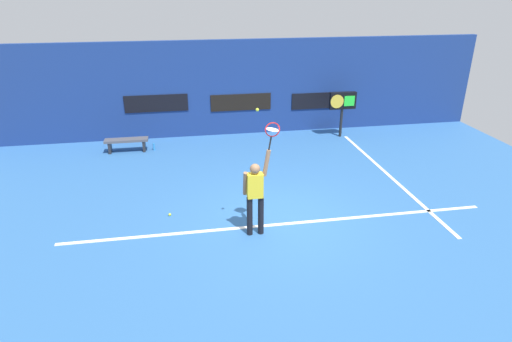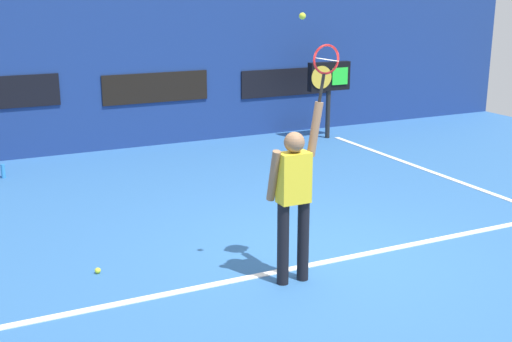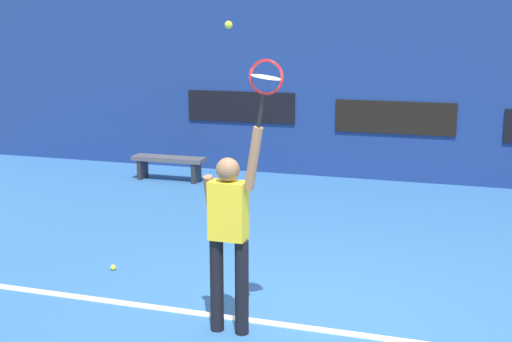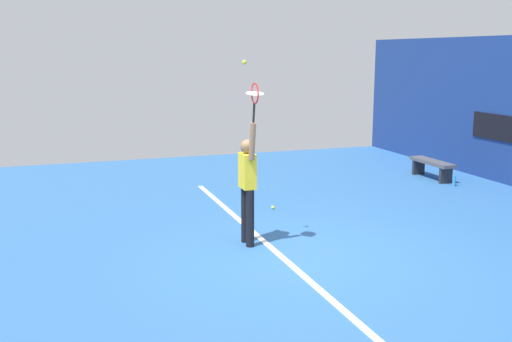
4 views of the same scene
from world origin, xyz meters
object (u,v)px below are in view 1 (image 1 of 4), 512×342
at_px(tennis_player, 255,193).
at_px(court_bench, 127,142).
at_px(tennis_ball, 257,110).
at_px(spare_ball, 170,215).
at_px(tennis_racket, 272,131).
at_px(scoreboard_clock, 343,103).
at_px(water_bottle, 154,147).

height_order(tennis_player, court_bench, tennis_player).
bearing_deg(tennis_ball, spare_ball, 148.08).
distance_m(tennis_racket, scoreboard_clock, 7.29).
xyz_separation_m(tennis_player, tennis_ball, (0.03, -0.06, 1.86)).
height_order(scoreboard_clock, water_bottle, scoreboard_clock).
distance_m(tennis_ball, scoreboard_clock, 7.59).
relative_size(tennis_ball, water_bottle, 0.28).
bearing_deg(tennis_racket, spare_ball, 152.94).
distance_m(tennis_player, scoreboard_clock, 7.40).
bearing_deg(tennis_ball, court_bench, 119.85).
relative_size(scoreboard_clock, water_bottle, 6.82).
relative_size(water_bottle, spare_ball, 3.53).
bearing_deg(court_bench, scoreboard_clock, 2.25).
height_order(tennis_player, tennis_racket, tennis_racket).
xyz_separation_m(tennis_player, spare_ball, (-1.89, 1.14, -0.98)).
relative_size(scoreboard_clock, spare_ball, 24.06).
distance_m(tennis_racket, court_bench, 7.16).
bearing_deg(scoreboard_clock, tennis_racket, -122.31).
bearing_deg(tennis_player, tennis_ball, -59.18).
distance_m(scoreboard_clock, spare_ball, 7.94).
height_order(court_bench, water_bottle, court_bench).
xyz_separation_m(court_bench, spare_ball, (1.43, -4.64, -0.30)).
xyz_separation_m(tennis_ball, scoreboard_clock, (4.17, 6.14, -1.60)).
distance_m(court_bench, water_bottle, 0.89).
bearing_deg(tennis_ball, tennis_racket, 9.62).
bearing_deg(scoreboard_clock, tennis_ball, -124.16).
distance_m(tennis_player, tennis_racket, 1.42).
distance_m(tennis_ball, water_bottle, 6.92).
height_order(tennis_racket, spare_ball, tennis_racket).
distance_m(scoreboard_clock, water_bottle, 6.76).
distance_m(court_bench, spare_ball, 4.87).
relative_size(court_bench, water_bottle, 5.83).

